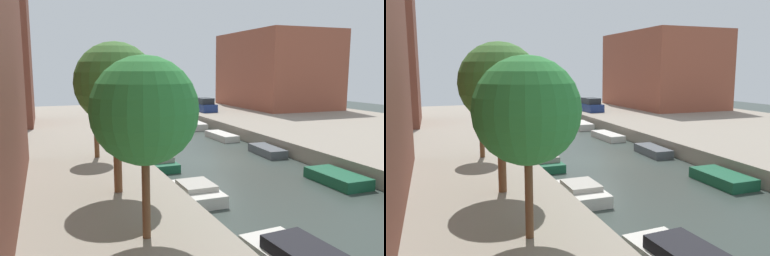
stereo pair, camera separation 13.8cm
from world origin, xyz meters
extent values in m
plane|color=#333D38|center=(0.00, 0.00, 0.00)|extent=(84.00, 84.00, 0.00)
cube|color=brown|center=(18.00, 21.40, 5.70)|extent=(10.00, 15.14, 9.39)
cylinder|color=brown|center=(-7.49, -11.74, 2.32)|extent=(0.24, 0.24, 2.64)
sphere|color=#2A7E36|center=(-7.49, -11.74, 4.71)|extent=(3.06, 3.06, 3.06)
cylinder|color=brown|center=(-7.49, -7.17, 2.61)|extent=(0.32, 0.32, 3.22)
sphere|color=#3F7531|center=(-7.49, -7.17, 5.32)|extent=(3.14, 3.14, 3.14)
cylinder|color=brown|center=(-7.49, -0.63, 2.56)|extent=(0.27, 0.27, 3.11)
sphere|color=#288D27|center=(-7.49, -0.63, 4.85)|extent=(2.10, 2.10, 2.10)
cube|color=navy|center=(7.13, 19.36, 1.44)|extent=(1.85, 4.25, 0.87)
cube|color=#1E2328|center=(7.13, 19.04, 2.21)|extent=(1.58, 2.36, 0.67)
cube|color=black|center=(-3.44, -13.75, 0.74)|extent=(1.60, 2.46, 0.39)
cube|color=beige|center=(-3.84, -6.41, 0.27)|extent=(1.71, 3.24, 0.53)
cube|color=#B2ADA3|center=(-3.84, -6.40, 0.65)|extent=(1.45, 1.79, 0.23)
cube|color=#195638|center=(-3.86, -0.07, 0.24)|extent=(1.65, 3.90, 0.48)
cube|color=gray|center=(-3.86, -0.28, 0.64)|extent=(1.38, 2.16, 0.31)
cube|color=#33476B|center=(-3.58, 6.90, 0.29)|extent=(1.32, 3.15, 0.57)
cube|color=#2D4C9E|center=(-3.58, 6.89, 0.73)|extent=(1.11, 1.73, 0.32)
cube|color=#195638|center=(3.83, -6.72, 0.28)|extent=(1.69, 3.36, 0.57)
cube|color=#4C5156|center=(4.09, 0.48, 0.27)|extent=(1.44, 3.32, 0.55)
cube|color=beige|center=(3.70, 7.02, 0.26)|extent=(1.53, 3.83, 0.52)
cube|color=beige|center=(3.73, 13.23, 0.32)|extent=(1.62, 3.63, 0.64)
camera|label=1|loc=(-10.06, -22.24, 5.85)|focal=36.48mm
camera|label=2|loc=(-9.94, -22.29, 5.85)|focal=36.48mm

